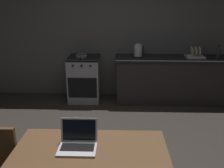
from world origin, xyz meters
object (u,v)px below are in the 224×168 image
laptop (78,143)px  dish_rack (195,55)px  dining_table (90,162)px  electric_kettle (138,51)px  bottle (218,52)px  stove_oven (85,79)px  frying_pan (81,56)px

laptop → dish_rack: dish_rack is taller
dining_table → laptop: laptop is taller
electric_kettle → bottle: bearing=-1.9°
electric_kettle → laptop: bearing=-103.6°
stove_oven → bottle: (2.53, -0.05, 0.56)m
dining_table → frying_pan: 2.99m
dining_table → bottle: (2.07, 2.92, 0.33)m
laptop → electric_kettle: bearing=89.7°
dining_table → electric_kettle: electric_kettle is taller
stove_oven → laptop: laptop is taller
stove_oven → dining_table: size_ratio=0.68×
bottle → frying_pan: size_ratio=0.62×
dining_table → frying_pan: (-0.50, 2.94, 0.24)m
electric_kettle → bottle: size_ratio=1.05×
laptop → dish_rack: size_ratio=0.94×
stove_oven → bottle: size_ratio=3.62×
bottle → frying_pan: bearing=179.6°
electric_kettle → stove_oven: bearing=-179.9°
dining_table → laptop: 0.19m
bottle → laptop: bearing=-127.8°
dish_rack → stove_oven: bearing=-179.9°
dining_table → frying_pan: frying_pan is taller
dining_table → electric_kettle: size_ratio=5.11×
bottle → dish_rack: bearing=173.0°
electric_kettle → frying_pan: bearing=-178.4°
frying_pan → dish_rack: (2.17, 0.03, 0.02)m
electric_kettle → dish_rack: bearing=0.0°
stove_oven → electric_kettle: 1.19m
dining_table → electric_kettle: (0.59, 2.97, 0.34)m
stove_oven → dining_table: 3.01m
stove_oven → laptop: size_ratio=2.75×
frying_pan → dining_table: bearing=-80.3°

